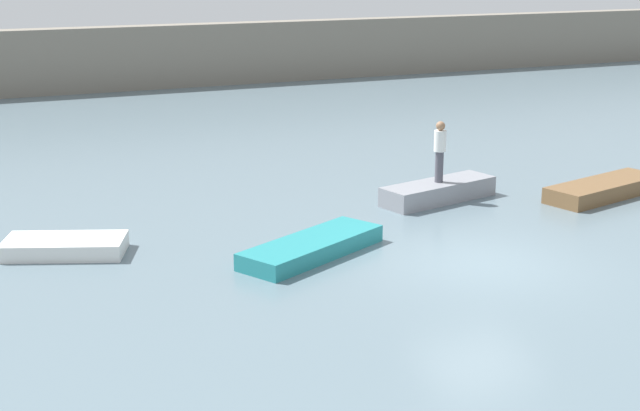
% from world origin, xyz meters
% --- Properties ---
extents(ground_plane, '(120.00, 120.00, 0.00)m').
position_xyz_m(ground_plane, '(0.00, 0.00, 0.00)').
color(ground_plane, slate).
extents(embankment_wall, '(80.00, 1.20, 3.00)m').
position_xyz_m(embankment_wall, '(0.00, 28.31, 1.50)').
color(embankment_wall, gray).
rests_on(embankment_wall, ground_plane).
extents(rowboat_white, '(2.90, 2.14, 0.36)m').
position_xyz_m(rowboat_white, '(-8.10, 4.17, 0.18)').
color(rowboat_white, white).
rests_on(rowboat_white, ground_plane).
extents(rowboat_teal, '(3.81, 2.71, 0.38)m').
position_xyz_m(rowboat_teal, '(-3.13, 1.91, 0.19)').
color(rowboat_teal, teal).
rests_on(rowboat_teal, ground_plane).
extents(rowboat_grey, '(3.51, 1.75, 0.52)m').
position_xyz_m(rowboat_grey, '(1.77, 4.75, 0.26)').
color(rowboat_grey, gray).
rests_on(rowboat_grey, ground_plane).
extents(rowboat_brown, '(4.00, 2.07, 0.43)m').
position_xyz_m(rowboat_brown, '(6.13, 3.32, 0.22)').
color(rowboat_brown, brown).
rests_on(rowboat_brown, ground_plane).
extents(person_white_shirt, '(0.32, 0.32, 1.64)m').
position_xyz_m(person_white_shirt, '(1.77, 4.75, 1.43)').
color(person_white_shirt, '#4C4C56').
rests_on(person_white_shirt, rowboat_grey).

